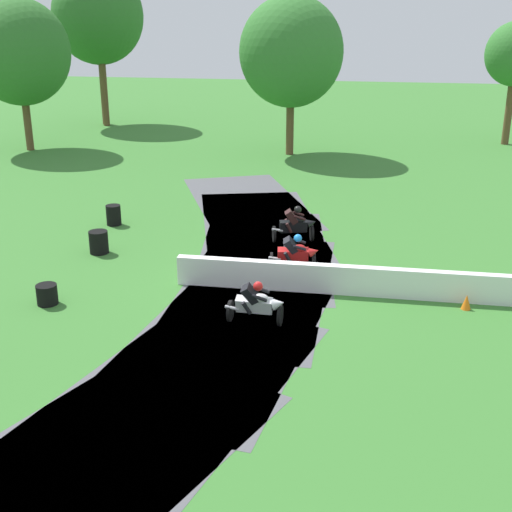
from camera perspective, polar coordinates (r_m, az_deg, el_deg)
The scene contains 14 objects.
ground_plane at distance 21.25m, azimuth -0.17°, elevation -2.64°, with size 120.00×120.00×0.00m, color #38752D.
track_asphalt at distance 21.40m, azimuth -2.45°, elevation -2.48°, with size 8.44×29.46×0.01m.
safety_barrier at distance 20.97m, azimuth 15.93°, elevation -2.46°, with size 0.30×16.59×0.90m, color white.
motorcycle_lead_white at distance 18.62m, azimuth 0.07°, elevation -3.94°, with size 1.69×0.85×1.43m.
motorcycle_chase_red at distance 22.37m, azimuth 3.29°, elevation 0.27°, with size 1.69×0.96×1.42m.
motorcycle_trailing_black at distance 25.14m, azimuth 3.29°, elevation 2.63°, with size 1.70×1.02×1.42m.
tire_stack_mid_a at distance 20.92m, azimuth -16.98°, elevation -3.08°, with size 0.61×0.61×0.60m.
tire_stack_mid_b at distance 24.66m, azimuth -12.94°, elevation 1.13°, with size 0.66×0.66×0.80m.
tire_stack_far at distance 27.71m, azimuth -11.75°, elevation 3.35°, with size 0.58×0.58×0.80m.
traffic_cone at distance 20.62m, azimuth 17.09°, elevation -3.67°, with size 0.28×0.28×0.44m, color orange.
tree_far_right at distance 51.11m, azimuth -13.01°, elevation 18.87°, with size 6.23×6.23×10.70m.
tree_mid_rise at distance 50.46m, azimuth -12.91°, elevation 18.51°, with size 4.29×4.29×9.41m.
tree_behind_barrier at distance 42.96m, azimuth -19.06°, elevation 15.72°, with size 5.73×5.73×8.64m.
tree_distant at distance 39.56m, azimuth 2.94°, elevation 16.57°, with size 5.78×5.78×8.76m.
Camera 1 is at (3.27, -19.28, 8.30)m, focal length 48.12 mm.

